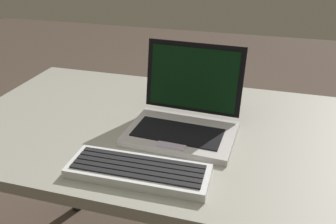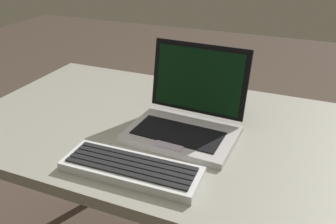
% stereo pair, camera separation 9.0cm
% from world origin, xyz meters
% --- Properties ---
extents(desk, '(1.31, 0.70, 0.73)m').
position_xyz_m(desk, '(0.00, 0.00, 0.65)').
color(desk, gray).
rests_on(desk, ground).
extents(laptop_front, '(0.30, 0.26, 0.23)m').
position_xyz_m(laptop_front, '(0.01, -0.01, 0.78)').
color(laptop_front, '#B8B4B4').
rests_on(laptop_front, desk).
extents(external_keyboard, '(0.33, 0.12, 0.03)m').
position_xyz_m(external_keyboard, '(-0.05, -0.24, 0.74)').
color(external_keyboard, silver).
rests_on(external_keyboard, desk).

